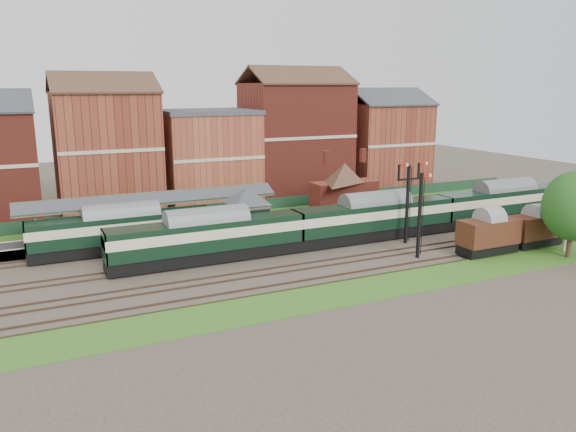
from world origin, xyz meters
name	(u,v)px	position (x,y,z in m)	size (l,w,h in m)	color
ground	(289,251)	(0.00, 0.00, 0.00)	(160.00, 160.00, 0.00)	#473D33
grass_back	(233,217)	(0.00, 16.00, 0.03)	(90.00, 4.50, 0.06)	#2D6619
grass_front	(355,291)	(0.00, -12.00, 0.03)	(90.00, 5.00, 0.06)	#2D6619
fence	(227,208)	(0.00, 18.00, 0.75)	(90.00, 0.12, 1.50)	#193823
platform	(209,229)	(-5.00, 9.75, 0.50)	(55.00, 3.40, 1.00)	#2D2D2D
signal_box	(247,215)	(-3.00, 3.25, 3.19)	(5.40, 5.40, 6.00)	#6F7F5A
brick_hut	(318,226)	(5.00, 3.25, 1.20)	(3.20, 2.64, 2.94)	maroon
station_building	(344,186)	(12.00, 9.75, 3.96)	(8.10, 8.10, 5.90)	maroon
canopy	(151,197)	(-11.00, 9.75, 4.58)	(26.00, 3.89, 4.08)	#4F5333
semaphore_bracket	(408,199)	(12.04, -2.50, 4.63)	(3.60, 0.25, 8.18)	black
semaphore_siding	(420,214)	(10.02, -7.00, 4.16)	(1.23, 0.25, 8.00)	black
yard_lamp	(568,211)	(24.00, -11.50, 3.99)	(2.60, 0.22, 7.00)	beige
town_backdrop	(207,152)	(-0.18, 25.00, 7.00)	(69.00, 10.00, 16.00)	maroon
dmu_train	(375,217)	(9.87, 0.00, 2.43)	(54.02, 2.84, 4.15)	black
platform_railcar	(122,229)	(-14.55, 6.50, 2.31)	(17.11, 2.70, 3.94)	black
goods_van_a	(488,234)	(16.64, -9.00, 2.03)	(5.87, 2.54, 3.56)	black
goods_van_b	(536,228)	(22.91, -9.00, 1.92)	(5.53, 2.40, 3.35)	black
tree_far	(574,206)	(22.68, -13.06, 4.93)	(5.59, 5.59, 8.15)	#382619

